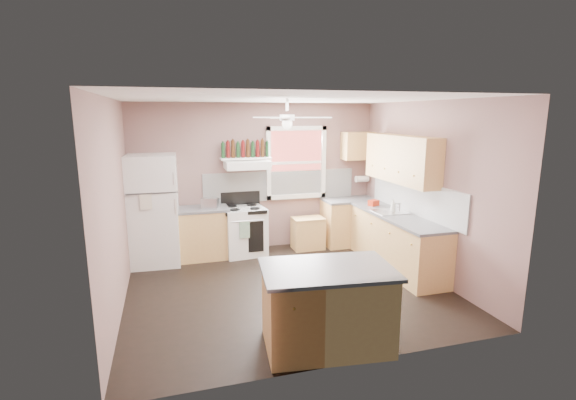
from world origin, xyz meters
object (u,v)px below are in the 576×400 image
object	(u,v)px
cart	(308,234)
island	(327,309)
stove	(244,231)
refrigerator	(154,210)
toaster	(210,203)

from	to	relation	value
cart	island	world-z (taller)	island
cart	island	size ratio (longest dim) A/B	0.44
stove	island	distance (m)	3.29
cart	island	bearing A→B (deg)	-105.51
island	stove	bearing A→B (deg)	101.94
cart	island	distance (m)	3.37
stove	island	bearing A→B (deg)	-90.38
cart	stove	bearing A→B (deg)	178.44
refrigerator	toaster	world-z (taller)	refrigerator
island	cart	bearing A→B (deg)	81.04
toaster	island	bearing A→B (deg)	-51.90
stove	island	xyz separation A→B (m)	(0.30, -3.28, 0.00)
toaster	island	distance (m)	3.40
toaster	stove	world-z (taller)	toaster
toaster	island	world-z (taller)	toaster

